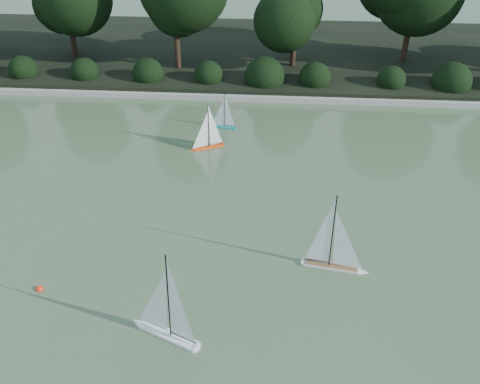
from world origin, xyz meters
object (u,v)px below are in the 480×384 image
(sailboat_white_a, at_px, (162,321))
(race_buoy, at_px, (40,289))
(sailboat_teal, at_px, (222,122))
(sailboat_orange, at_px, (205,141))
(sailboat_white_b, at_px, (338,257))

(sailboat_white_a, distance_m, race_buoy, 2.71)
(sailboat_white_a, xyz_separation_m, sailboat_teal, (0.23, 7.80, -0.12))
(sailboat_teal, bearing_deg, sailboat_orange, -103.85)
(sailboat_teal, height_order, race_buoy, sailboat_teal)
(sailboat_orange, bearing_deg, sailboat_teal, 76.15)
(sailboat_white_b, bearing_deg, race_buoy, -169.98)
(sailboat_white_a, distance_m, sailboat_orange, 6.53)
(sailboat_orange, distance_m, race_buoy, 6.15)
(sailboat_white_a, distance_m, sailboat_teal, 7.81)
(sailboat_white_b, xyz_separation_m, race_buoy, (-5.66, -1.00, -0.29))
(sailboat_orange, height_order, race_buoy, sailboat_orange)
(sailboat_white_a, relative_size, race_buoy, 12.57)
(sailboat_white_a, height_order, sailboat_orange, sailboat_white_a)
(sailboat_white_b, distance_m, race_buoy, 5.75)
(race_buoy, bearing_deg, sailboat_teal, 68.11)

